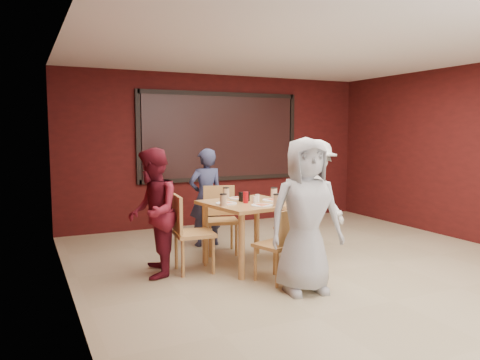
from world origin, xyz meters
name	(u,v)px	position (x,y,z in m)	size (l,w,h in m)	color
floor	(329,272)	(0.00, 0.00, 0.00)	(7.00, 7.00, 0.00)	tan
window_blinds	(221,137)	(0.00, 3.45, 1.65)	(3.00, 0.02, 1.50)	black
dining_table	(250,210)	(-0.77, 0.68, 0.73)	(1.22, 1.22, 0.99)	#B87B4B
chair_front	(281,241)	(-0.76, -0.09, 0.49)	(0.53, 0.53, 0.87)	tan
chair_back	(220,215)	(-0.84, 1.49, 0.54)	(0.56, 0.56, 0.96)	tan
chair_left	(188,229)	(-1.60, 0.75, 0.55)	(0.51, 0.51, 0.97)	tan
chair_right	(298,224)	(0.00, 0.74, 0.47)	(0.42, 0.42, 0.83)	tan
diner_front	(306,215)	(-0.67, -0.47, 0.85)	(0.83, 0.54, 1.69)	#ADADAD
diner_back	(206,197)	(-0.89, 1.94, 0.75)	(0.54, 0.36, 1.49)	#313658
diner_left	(153,213)	(-2.03, 0.78, 0.78)	(0.76, 0.59, 1.56)	maroon
diner_right	(314,197)	(0.31, 0.80, 0.82)	(1.06, 0.61, 1.64)	silver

